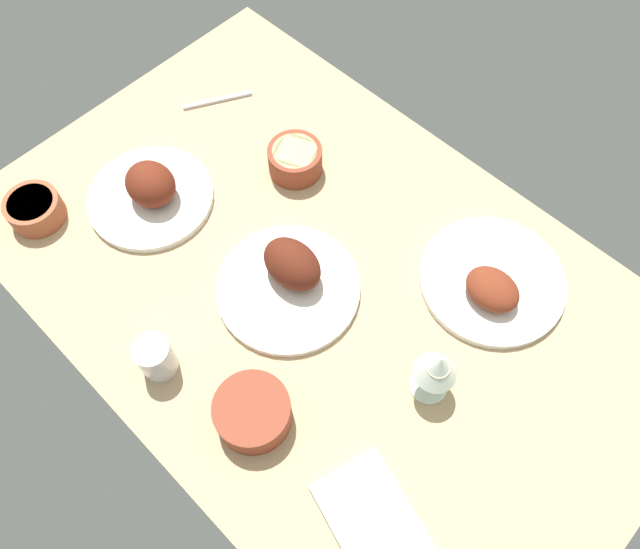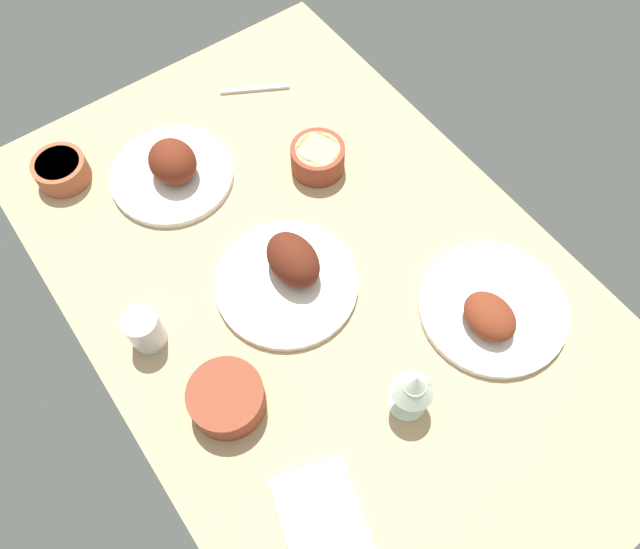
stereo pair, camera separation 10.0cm
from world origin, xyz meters
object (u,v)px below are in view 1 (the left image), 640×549
at_px(bowl_potatoes, 295,159).
at_px(folded_napkin, 373,521).
at_px(bowl_onions, 252,412).
at_px(plate_center_main, 151,192).
at_px(plate_near_viewer, 492,283).
at_px(bowl_soup, 34,209).
at_px(plate_far_side, 290,278).
at_px(fork_loose, 218,100).
at_px(water_tumbler, 156,358).
at_px(wine_glass, 437,368).

bearing_deg(bowl_potatoes, folded_napkin, -35.06).
xyz_separation_m(bowl_onions, bowl_potatoes, (-0.34, 0.44, -0.00)).
bearing_deg(plate_center_main, bowl_onions, -19.08).
xyz_separation_m(plate_near_viewer, bowl_soup, (-0.79, -0.53, 0.01)).
xyz_separation_m(plate_far_side, plate_center_main, (-0.36, -0.06, 0.00)).
distance_m(bowl_potatoes, fork_loose, 0.28).
relative_size(bowl_soup, water_tumbler, 1.31).
bearing_deg(water_tumbler, plate_far_side, 79.67).
height_order(bowl_soup, folded_napkin, bowl_soup).
bearing_deg(wine_glass, plate_far_side, -175.21).
bearing_deg(bowl_potatoes, bowl_soup, -122.84).
bearing_deg(plate_near_viewer, wine_glass, -80.39).
distance_m(plate_far_side, bowl_onions, 0.27).
xyz_separation_m(bowl_soup, bowl_potatoes, (0.30, 0.47, 0.00)).
height_order(bowl_soup, bowl_potatoes, bowl_potatoes).
bearing_deg(plate_far_side, plate_center_main, -170.53).
xyz_separation_m(bowl_potatoes, folded_napkin, (0.61, -0.43, -0.03)).
distance_m(plate_center_main, fork_loose, 0.31).
bearing_deg(wine_glass, plate_center_main, -172.76).
bearing_deg(bowl_onions, wine_glass, 54.31).
bearing_deg(plate_far_side, wine_glass, 4.79).
bearing_deg(plate_near_viewer, bowl_soup, -146.16).
height_order(plate_near_viewer, bowl_potatoes, plate_near_viewer).
distance_m(plate_near_viewer, bowl_onions, 0.53).
bearing_deg(bowl_onions, bowl_soup, -178.06).
height_order(plate_far_side, wine_glass, wine_glass).
xyz_separation_m(plate_far_side, folded_napkin, (0.41, -0.22, -0.02)).
height_order(plate_near_viewer, fork_loose, plate_near_viewer).
bearing_deg(bowl_soup, plate_center_main, 54.37).
xyz_separation_m(plate_center_main, wine_glass, (0.69, 0.09, 0.07)).
bearing_deg(plate_center_main, folded_napkin, -11.48).
relative_size(plate_far_side, wine_glass, 2.03).
height_order(folded_napkin, fork_loose, folded_napkin).
distance_m(bowl_onions, wine_glass, 0.33).
relative_size(wine_glass, folded_napkin, 0.71).
xyz_separation_m(plate_far_side, water_tumbler, (-0.05, -0.29, 0.01)).
height_order(bowl_soup, wine_glass, wine_glass).
xyz_separation_m(plate_near_viewer, wine_glass, (0.04, -0.25, 0.08)).
xyz_separation_m(plate_near_viewer, bowl_onions, (-0.15, -0.51, 0.02)).
xyz_separation_m(plate_far_side, bowl_onions, (0.14, -0.23, 0.01)).
distance_m(plate_near_viewer, wine_glass, 0.26).
relative_size(plate_center_main, bowl_soup, 2.35).
xyz_separation_m(bowl_soup, water_tumbler, (0.45, -0.03, 0.01)).
bearing_deg(plate_far_side, bowl_soup, -152.89).
relative_size(plate_near_viewer, fork_loose, 1.75).
bearing_deg(bowl_potatoes, plate_near_viewer, 7.25).
height_order(plate_near_viewer, water_tumbler, water_tumbler).
bearing_deg(plate_far_side, water_tumbler, -100.33).
height_order(plate_center_main, bowl_potatoes, plate_center_main).
distance_m(plate_far_side, wine_glass, 0.34).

